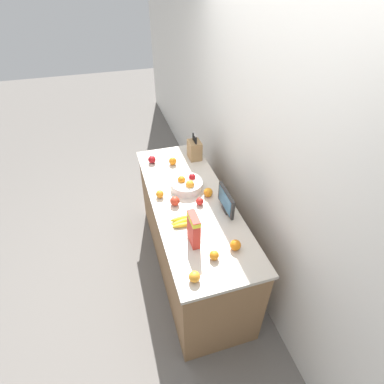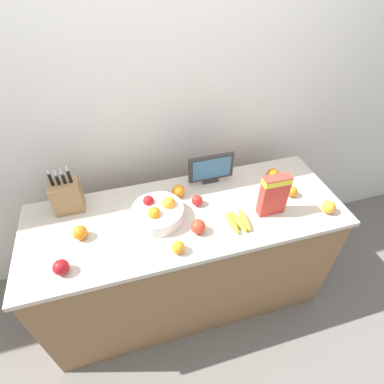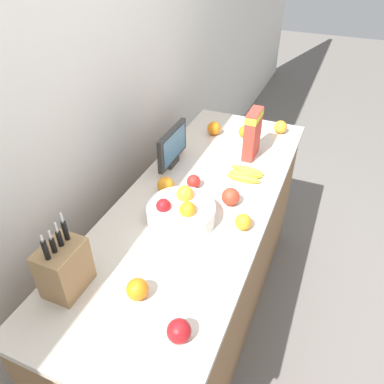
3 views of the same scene
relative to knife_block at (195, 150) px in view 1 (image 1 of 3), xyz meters
The scene contains 17 objects.
ground_plane 1.21m from the knife_block, 19.83° to the right, with size 14.00×14.00×0.00m, color slate.
wall_back 0.78m from the knife_block, 26.45° to the left, with size 9.00×0.06×2.60m.
counter 0.88m from the knife_block, 19.83° to the right, with size 1.86×0.68×0.90m.
knife_block is the anchor object (origin of this frame).
small_monitor 0.87m from the knife_block, ahead, with size 0.29×0.03×0.21m.
cereal_box 1.17m from the knife_block, 17.35° to the right, with size 0.16×0.06×0.26m.
fruit_bowl 0.53m from the knife_block, 24.66° to the right, with size 0.29×0.29×0.13m.
banana_bunch 0.99m from the knife_block, 22.98° to the right, with size 0.12×0.17×0.04m.
apple_leftmost 0.45m from the knife_block, 94.29° to the right, with size 0.08×0.08×0.08m, color #A31419.
apple_by_knife_block 0.77m from the knife_block, 29.56° to the right, with size 0.08×0.08×0.08m, color red.
apple_near_bananas 0.75m from the knife_block, 13.63° to the right, with size 0.07×0.07×0.07m, color red.
orange_mid_left 1.34m from the knife_block, 11.17° to the right, with size 0.07×0.07×0.07m, color orange.
orange_mid_right 1.27m from the knife_block, ahead, with size 0.08×0.08×0.08m, color orange.
orange_front_center 1.51m from the knife_block, 17.06° to the right, with size 0.08×0.08×0.08m, color orange.
orange_front_left 0.65m from the knife_block, ahead, with size 0.08×0.08×0.08m, color orange.
orange_near_bowl 0.26m from the knife_block, 77.16° to the right, with size 0.08×0.08×0.08m, color orange.
orange_front_right 0.72m from the knife_block, 42.01° to the right, with size 0.07×0.07×0.07m, color orange.
Camera 1 is at (1.92, -0.56, 2.58)m, focal length 28.00 mm.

